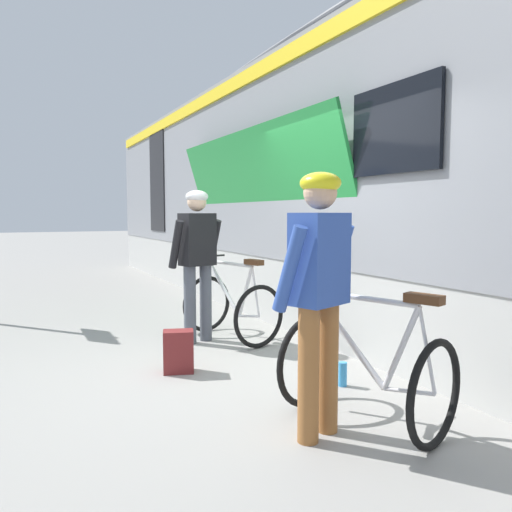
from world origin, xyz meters
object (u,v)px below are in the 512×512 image
bicycle_near_silver (366,370)px  bicycle_far_white (232,306)px  train_car (478,170)px  cyclist_far_in_dark (197,252)px  cyclist_near_in_blue (319,281)px  backpack_on_platform (178,351)px  water_bottle_near_the_bikes (343,374)px

bicycle_near_silver → bicycle_far_white: same height
train_car → cyclist_far_in_dark: (-2.68, 1.61, -0.91)m
cyclist_near_in_blue → backpack_on_platform: bearing=103.3°
train_car → cyclist_far_in_dark: bearing=149.1°
cyclist_near_in_blue → water_bottle_near_the_bikes: 1.40m
bicycle_near_silver → bicycle_far_white: bearing=86.8°
cyclist_near_in_blue → bicycle_near_silver: size_ratio=1.42×
cyclist_far_in_dark → backpack_on_platform: (-0.56, -0.98, -0.85)m
cyclist_far_in_dark → backpack_on_platform: cyclist_far_in_dark is taller
cyclist_far_in_dark → bicycle_far_white: size_ratio=1.46×
train_car → backpack_on_platform: bearing=169.1°
cyclist_far_in_dark → water_bottle_near_the_bikes: size_ratio=8.40×
cyclist_near_in_blue → bicycle_near_silver: bearing=-1.0°
cyclist_near_in_blue → bicycle_near_silver: cyclist_near_in_blue is taller
cyclist_near_in_blue → backpack_on_platform: size_ratio=4.40×
bicycle_near_silver → bicycle_far_white: (0.15, 2.64, 0.00)m
bicycle_far_white → backpack_on_platform: (-0.96, -0.91, -0.20)m
train_car → bicycle_near_silver: size_ratio=17.04×
bicycle_near_silver → water_bottle_near_the_bikes: (0.34, 0.72, -0.30)m
train_car → water_bottle_near_the_bikes: (-2.08, -0.38, -1.86)m
cyclist_far_in_dark → bicycle_near_silver: bearing=-84.7°
cyclist_near_in_blue → cyclist_far_in_dark: 2.71m
backpack_on_platform → water_bottle_near_the_bikes: backpack_on_platform is taller
cyclist_far_in_dark → backpack_on_platform: 1.42m
cyclist_far_in_dark → water_bottle_near_the_bikes: cyclist_far_in_dark is taller
cyclist_far_in_dark → bicycle_far_white: 0.77m
cyclist_near_in_blue → cyclist_far_in_dark: same height
cyclist_far_in_dark → backpack_on_platform: size_ratio=4.40×
backpack_on_platform → water_bottle_near_the_bikes: 1.53m
bicycle_near_silver → water_bottle_near_the_bikes: bearing=64.5°
train_car → bicycle_near_silver: bearing=-155.5°
water_bottle_near_the_bikes → train_car: bearing=10.4°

